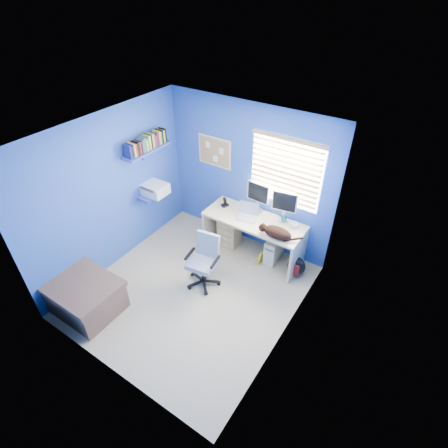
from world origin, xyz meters
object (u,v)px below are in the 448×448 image
Objects in this scene: cat at (277,233)px; laptop at (247,212)px; tower_pc at (274,249)px; office_chair at (204,267)px; desk at (253,237)px.

laptop is at bearing 158.09° from cat.
laptop reaches higher than tower_pc.
office_chair is at bearing -142.55° from cat.
desk is 1.04m from office_chair.
cat is 1.01× the size of tower_pc.
laptop reaches higher than desk.
desk is 5.06× the size of laptop.
desk is 0.41m from tower_pc.
tower_pc is 0.52× the size of office_chair.
tower_pc is at bearing 108.61° from cat.
laptop is at bearing -166.65° from tower_pc.
tower_pc is (0.50, 0.11, -0.62)m from laptop.
laptop is 1.11m from office_chair.
cat is (0.63, -0.17, -0.03)m from laptop.
cat is at bearing -64.14° from tower_pc.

